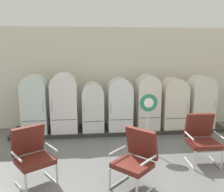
{
  "coord_description": "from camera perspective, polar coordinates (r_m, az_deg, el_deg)",
  "views": [
    {
      "loc": [
        -0.99,
        -3.88,
        2.44
      ],
      "look_at": [
        -0.27,
        2.75,
        1.11
      ],
      "focal_mm": 39.91,
      "sensor_mm": 36.0,
      "label": 1
    }
  ],
  "objects": [
    {
      "name": "refrigerator_4",
      "position": [
        7.17,
        8.1,
        -0.93
      ],
      "size": [
        0.63,
        0.67,
        1.55
      ],
      "color": "silver",
      "rests_on": "display_plinth"
    },
    {
      "name": "refrigerator_5",
      "position": [
        7.42,
        13.91,
        -1.25
      ],
      "size": [
        0.7,
        0.68,
        1.45
      ],
      "color": "silver",
      "rests_on": "display_plinth"
    },
    {
      "name": "back_wall",
      "position": [
        7.66,
        1.27,
        4.33
      ],
      "size": [
        11.76,
        0.12,
        2.99
      ],
      "color": "silver",
      "rests_on": "ground"
    },
    {
      "name": "refrigerator_3",
      "position": [
        7.01,
        1.77,
        -1.48
      ],
      "size": [
        0.67,
        0.64,
        1.48
      ],
      "color": "white",
      "rests_on": "display_plinth"
    },
    {
      "name": "armchair_right",
      "position": [
        5.67,
        19.86,
        -8.73
      ],
      "size": [
        0.69,
        0.68,
        1.04
      ],
      "color": "silver",
      "rests_on": "ground"
    },
    {
      "name": "armchair_left",
      "position": [
        4.79,
        -17.78,
        -12.33
      ],
      "size": [
        0.86,
        0.87,
        1.04
      ],
      "color": "silver",
      "rests_on": "ground"
    },
    {
      "name": "ground",
      "position": [
        4.7,
        7.37,
        -20.42
      ],
      "size": [
        12.0,
        10.0,
        0.05
      ],
      "primitive_type": "cube",
      "color": "slate"
    },
    {
      "name": "display_plinth",
      "position": [
        7.37,
        1.86,
        -7.59
      ],
      "size": [
        6.09,
        0.95,
        0.11
      ],
      "primitive_type": "cube",
      "color": "#2D2C2B",
      "rests_on": "ground"
    },
    {
      "name": "refrigerator_6",
      "position": [
        7.73,
        19.58,
        -0.8
      ],
      "size": [
        0.68,
        0.69,
        1.51
      ],
      "color": "silver",
      "rests_on": "display_plinth"
    },
    {
      "name": "refrigerator_2",
      "position": [
        6.98,
        -4.43,
        -2.1
      ],
      "size": [
        0.59,
        0.67,
        1.35
      ],
      "color": "silver",
      "rests_on": "display_plinth"
    },
    {
      "name": "sign_stand",
      "position": [
        5.91,
        8.2,
        -6.61
      ],
      "size": [
        0.41,
        0.32,
        1.38
      ],
      "color": "#2D2D30",
      "rests_on": "ground"
    },
    {
      "name": "refrigerator_1",
      "position": [
        6.95,
        -10.9,
        -1.04
      ],
      "size": [
        0.71,
        0.64,
        1.64
      ],
      "color": "white",
      "rests_on": "display_plinth"
    },
    {
      "name": "armchair_center",
      "position": [
        4.46,
        5.51,
        -13.65
      ],
      "size": [
        0.89,
        0.88,
        1.04
      ],
      "color": "silver",
      "rests_on": "ground"
    },
    {
      "name": "refrigerator_0",
      "position": [
        7.07,
        -17.29,
        -1.35
      ],
      "size": [
        0.66,
        0.64,
        1.59
      ],
      "color": "silver",
      "rests_on": "display_plinth"
    }
  ]
}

